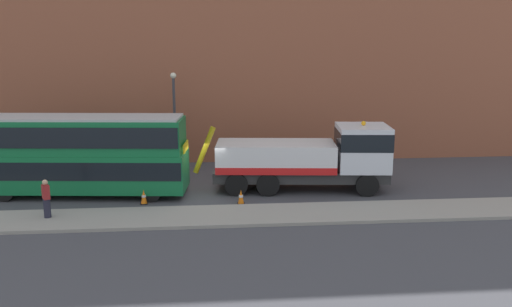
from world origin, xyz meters
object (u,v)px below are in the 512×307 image
(street_lamp, at_px, (174,112))
(double_decker_bus, at_px, (76,152))
(traffic_cone_midway, at_px, (241,197))
(traffic_cone_near_bus, at_px, (144,197))
(recovery_tow_truck, at_px, (310,157))
(pedestrian_onlooker, at_px, (46,199))

(street_lamp, bearing_deg, double_decker_bus, -131.57)
(double_decker_bus, height_order, traffic_cone_midway, double_decker_bus)
(double_decker_bus, xyz_separation_m, traffic_cone_near_bus, (3.47, -1.78, -1.89))
(double_decker_bus, distance_m, traffic_cone_midway, 8.63)
(recovery_tow_truck, relative_size, double_decker_bus, 0.91)
(traffic_cone_midway, relative_size, street_lamp, 0.12)
(pedestrian_onlooker, xyz_separation_m, street_lamp, (5.07, 9.05, 2.49))
(recovery_tow_truck, height_order, double_decker_bus, double_decker_bus)
(traffic_cone_midway, bearing_deg, traffic_cone_near_bus, 174.81)
(recovery_tow_truck, bearing_deg, traffic_cone_near_bus, -162.68)
(recovery_tow_truck, xyz_separation_m, double_decker_bus, (-11.86, 0.05, 0.47))
(street_lamp, bearing_deg, traffic_cone_midway, -64.58)
(pedestrian_onlooker, distance_m, street_lamp, 10.66)
(double_decker_bus, relative_size, street_lamp, 1.92)
(recovery_tow_truck, xyz_separation_m, traffic_cone_midway, (-3.73, -2.15, -1.42))
(double_decker_bus, distance_m, pedestrian_onlooker, 4.07)
(recovery_tow_truck, relative_size, traffic_cone_midway, 14.21)
(recovery_tow_truck, distance_m, street_lamp, 9.11)
(traffic_cone_near_bus, bearing_deg, street_lamp, 80.69)
(pedestrian_onlooker, height_order, street_lamp, street_lamp)
(double_decker_bus, height_order, traffic_cone_near_bus, double_decker_bus)
(traffic_cone_near_bus, distance_m, street_lamp, 7.73)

